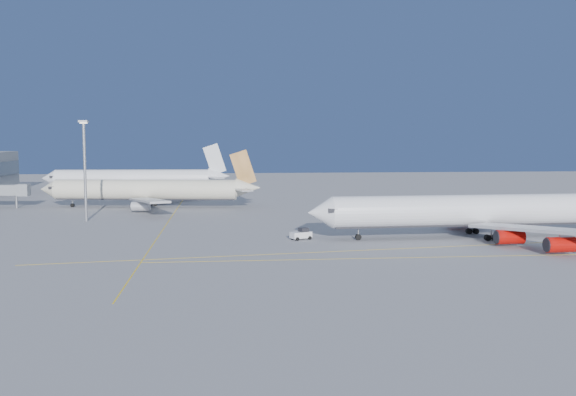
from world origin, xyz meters
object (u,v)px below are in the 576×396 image
at_px(airliner_third, 137,178).
at_px(pushback_tug, 301,234).
at_px(airliner_virgin, 484,211).
at_px(airliner_etihad, 150,190).
at_px(light_mast, 85,162).

height_order(airliner_third, pushback_tug, airliner_third).
height_order(airliner_virgin, airliner_etihad, airliner_virgin).
height_order(airliner_virgin, pushback_tug, airliner_virgin).
bearing_deg(airliner_third, airliner_virgin, -49.97).
bearing_deg(airliner_etihad, airliner_virgin, -33.12).
relative_size(airliner_virgin, airliner_third, 1.07).
bearing_deg(light_mast, airliner_virgin, -21.38).
bearing_deg(light_mast, airliner_etihad, 68.08).
bearing_deg(pushback_tug, airliner_third, 89.27).
height_order(airliner_virgin, light_mast, light_mast).
distance_m(airliner_virgin, airliner_third, 139.58).
bearing_deg(airliner_etihad, pushback_tug, -52.23).
xyz_separation_m(airliner_etihad, airliner_third, (-10.30, 48.13, 0.38)).
distance_m(airliner_virgin, airliner_etihad, 97.18).
bearing_deg(airliner_virgin, pushback_tug, 176.59).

